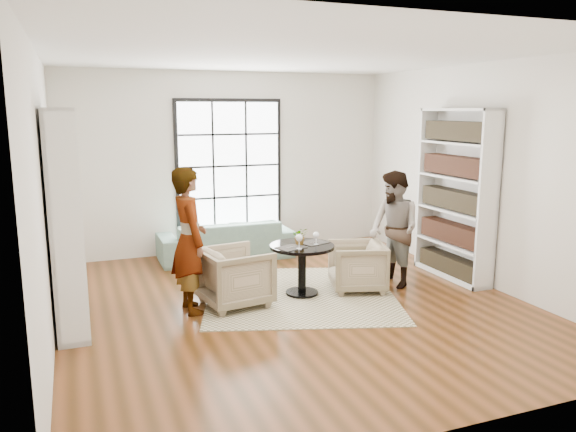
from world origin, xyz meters
name	(u,v)px	position (x,y,z in m)	size (l,w,h in m)	color
ground	(295,304)	(0.00, 0.00, 0.00)	(6.00, 6.00, 0.00)	brown
room_shell	(279,198)	(0.00, 0.54, 1.26)	(6.00, 6.01, 6.00)	silver
rug	(301,294)	(0.21, 0.33, 0.01)	(2.40, 2.40, 0.01)	#BEB18E
pedestal_table	(302,258)	(0.23, 0.33, 0.49)	(0.83, 0.83, 0.67)	black
sofa	(226,240)	(-0.22, 2.45, 0.31)	(2.13, 0.83, 0.62)	slate
armchair_left	(235,277)	(-0.69, 0.26, 0.36)	(0.77, 0.79, 0.72)	#C2AF8B
armchair_right	(357,266)	(0.99, 0.24, 0.33)	(0.70, 0.72, 0.65)	tan
person_left	(189,240)	(-1.24, 0.26, 0.87)	(0.63, 0.42, 1.74)	gray
person_right	(394,229)	(1.54, 0.24, 0.79)	(0.77, 0.60, 1.58)	gray
placemat_left	(291,248)	(0.04, 0.23, 0.67)	(0.34, 0.26, 0.01)	#272422
placemat_right	(314,243)	(0.42, 0.38, 0.67)	(0.34, 0.26, 0.01)	#272422
cutlery_left	(291,247)	(0.04, 0.23, 0.68)	(0.14, 0.22, 0.01)	silver
cutlery_right	(314,242)	(0.42, 0.38, 0.68)	(0.14, 0.22, 0.01)	silver
wine_glass_left	(299,238)	(0.11, 0.14, 0.80)	(0.09, 0.09, 0.19)	silver
wine_glass_right	(316,235)	(0.40, 0.27, 0.79)	(0.08, 0.08, 0.17)	silver
flower_centerpiece	(300,236)	(0.21, 0.35, 0.78)	(0.20, 0.18, 0.23)	gray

